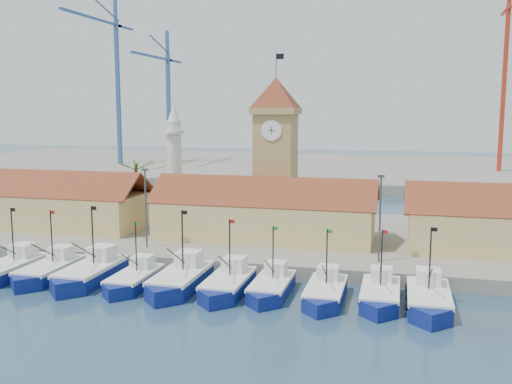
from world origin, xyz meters
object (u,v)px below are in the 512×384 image
(boat_0, at_px, (9,270))
(clock_tower, at_px, (276,149))
(boat_5, at_px, (227,286))
(minaret, at_px, (175,162))

(boat_0, height_order, clock_tower, clock_tower)
(boat_0, bearing_deg, clock_tower, 46.38)
(boat_5, height_order, clock_tower, clock_tower)
(boat_5, distance_m, clock_tower, 25.93)
(boat_0, height_order, minaret, minaret)
(clock_tower, bearing_deg, minaret, 172.39)
(boat_0, distance_m, minaret, 28.50)
(boat_5, bearing_deg, minaret, 121.43)
(boat_0, height_order, boat_5, boat_0)
(boat_0, relative_size, boat_5, 1.03)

